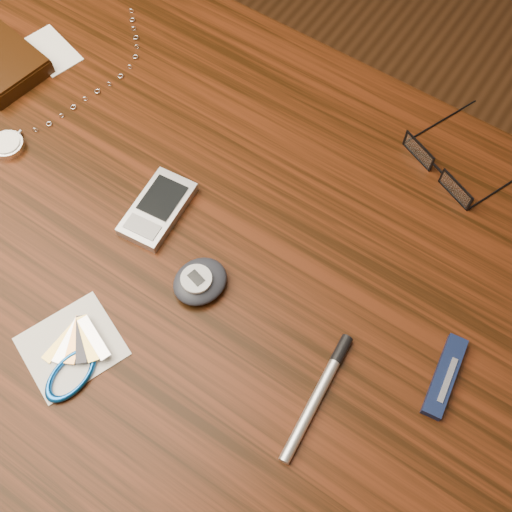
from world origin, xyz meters
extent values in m
plane|color=#472814|center=(0.00, 0.00, 0.00)|extent=(3.80, 3.80, 0.00)
cube|color=#371608|center=(0.00, 0.00, 0.73)|extent=(1.00, 0.70, 0.03)
cylinder|color=#4C2814|center=(-0.45, 0.30, 0.36)|extent=(0.05, 0.05, 0.71)
cube|color=black|center=(-0.40, 0.07, 0.76)|extent=(0.12, 0.11, 0.02)
cube|color=white|center=(-0.37, 0.13, 0.75)|extent=(0.10, 0.07, 0.00)
cube|color=black|center=(0.12, 0.25, 0.76)|extent=(0.05, 0.02, 0.03)
cube|color=silver|center=(0.12, 0.25, 0.76)|extent=(0.04, 0.02, 0.02)
cylinder|color=black|center=(0.12, 0.32, 0.75)|extent=(0.05, 0.11, 0.00)
cube|color=black|center=(0.19, 0.23, 0.76)|extent=(0.05, 0.02, 0.03)
cube|color=silver|center=(0.19, 0.23, 0.76)|extent=(0.04, 0.02, 0.02)
cylinder|color=black|center=(0.23, 0.27, 0.75)|extent=(0.05, 0.11, 0.00)
cube|color=black|center=(0.15, 0.24, 0.77)|extent=(0.02, 0.01, 0.00)
cylinder|color=silver|center=(-0.31, -0.02, 0.75)|extent=(0.04, 0.04, 0.01)
cylinder|color=white|center=(-0.31, -0.02, 0.76)|extent=(0.03, 0.03, 0.00)
cylinder|color=silver|center=(-0.31, 0.00, 0.75)|extent=(0.01, 0.01, 0.01)
torus|color=silver|center=(-0.30, 0.02, 0.75)|extent=(0.01, 0.01, 0.01)
torus|color=silver|center=(-0.29, 0.03, 0.75)|extent=(0.01, 0.01, 0.00)
torus|color=silver|center=(-0.28, 0.05, 0.75)|extent=(0.01, 0.01, 0.01)
torus|color=silver|center=(-0.28, 0.07, 0.75)|extent=(0.01, 0.01, 0.00)
torus|color=silver|center=(-0.28, 0.09, 0.75)|extent=(0.01, 0.01, 0.01)
torus|color=silver|center=(-0.27, 0.11, 0.75)|extent=(0.01, 0.01, 0.00)
torus|color=silver|center=(-0.27, 0.13, 0.75)|extent=(0.01, 0.00, 0.01)
torus|color=silver|center=(-0.26, 0.15, 0.75)|extent=(0.01, 0.01, 0.00)
torus|color=silver|center=(-0.26, 0.17, 0.75)|extent=(0.01, 0.00, 0.01)
torus|color=silver|center=(-0.27, 0.18, 0.75)|extent=(0.01, 0.01, 0.00)
torus|color=silver|center=(-0.28, 0.20, 0.75)|extent=(0.01, 0.01, 0.01)
torus|color=silver|center=(-0.29, 0.21, 0.75)|extent=(0.01, 0.01, 0.00)
torus|color=silver|center=(-0.30, 0.22, 0.75)|extent=(0.01, 0.01, 0.01)
torus|color=silver|center=(-0.32, 0.24, 0.75)|extent=(0.01, 0.01, 0.00)
torus|color=silver|center=(-0.33, 0.25, 0.75)|extent=(0.01, 0.00, 0.01)
cube|color=#AAABAF|center=(-0.09, 0.01, 0.76)|extent=(0.06, 0.10, 0.01)
cube|color=black|center=(-0.10, 0.02, 0.76)|extent=(0.05, 0.06, 0.00)
cube|color=gray|center=(-0.09, -0.02, 0.76)|extent=(0.04, 0.03, 0.00)
ellipsoid|color=#20232C|center=(0.00, -0.04, 0.76)|extent=(0.07, 0.07, 0.02)
cylinder|color=#ABAFB5|center=(0.00, -0.04, 0.77)|extent=(0.03, 0.03, 0.00)
cube|color=black|center=(0.00, -0.04, 0.78)|extent=(0.02, 0.02, 0.00)
cube|color=white|center=(-0.07, -0.18, 0.75)|extent=(0.12, 0.12, 0.00)
torus|color=#0C4CA8|center=(-0.05, -0.20, 0.75)|extent=(0.06, 0.06, 0.01)
cube|color=olive|center=(-0.08, -0.18, 0.75)|extent=(0.01, 0.05, 0.00)
cube|color=silver|center=(-0.07, -0.17, 0.75)|extent=(0.02, 0.06, 0.00)
cube|color=#AA723C|center=(-0.07, -0.17, 0.76)|extent=(0.03, 0.05, 0.00)
cube|color=black|center=(-0.06, -0.16, 0.76)|extent=(0.04, 0.05, 0.00)
cube|color=olive|center=(-0.06, -0.16, 0.76)|extent=(0.05, 0.04, 0.00)
cube|color=silver|center=(-0.05, -0.16, 0.76)|extent=(0.05, 0.03, 0.00)
cube|color=#0F1736|center=(0.28, 0.02, 0.76)|extent=(0.03, 0.09, 0.01)
cube|color=#B8B8BD|center=(0.28, 0.01, 0.76)|extent=(0.01, 0.05, 0.00)
cylinder|color=silver|center=(0.18, -0.08, 0.76)|extent=(0.02, 0.15, 0.01)
cylinder|color=black|center=(0.17, -0.02, 0.76)|extent=(0.02, 0.03, 0.01)
camera|label=1|loc=(0.22, -0.25, 1.41)|focal=45.00mm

